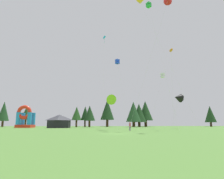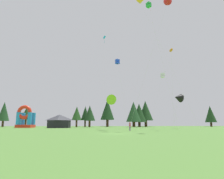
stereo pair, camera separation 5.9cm
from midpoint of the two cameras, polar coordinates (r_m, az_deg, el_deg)
name	(u,v)px [view 2 (the right image)]	position (r m, az deg, el deg)	size (l,w,h in m)	color
ground_plane	(117,133)	(27.71, 1.52, -13.06)	(120.00, 120.00, 0.00)	#548438
kite_orange_parafoil	(171,50)	(44.60, 17.35, 11.14)	(1.74, 4.88, 17.65)	orange
kite_red_delta	(168,0)	(39.29, 16.55, 24.48)	(8.38, 2.57, 24.30)	red
kite_blue_box	(117,62)	(51.35, 1.67, 8.33)	(3.75, 3.05, 18.23)	blue
kite_black_delta	(178,98)	(52.28, 19.19, -2.32)	(2.84, 3.69, 9.15)	black
kite_white_box	(162,75)	(50.67, 14.96, 4.13)	(4.68, 1.98, 14.13)	white
kite_yellow_delta	(140,2)	(45.86, 8.50, 24.67)	(11.11, 3.34, 28.39)	yellow
kite_lime_delta	(110,99)	(40.41, -0.54, -2.91)	(3.17, 2.84, 7.72)	#8CD826
kite_green_box	(149,5)	(42.29, 11.01, 23.59)	(3.50, 5.08, 25.28)	green
kite_cyan_diamond	(105,39)	(54.77, -2.17, 14.92)	(0.95, 5.82, 25.41)	#19B7CC
person_near_camera	(130,126)	(37.03, 5.44, -10.72)	(0.39, 0.39, 1.64)	#724C8C
inflatable_red_slide	(25,119)	(65.05, -24.55, -8.05)	(4.59, 4.61, 6.80)	red
festival_tent	(59,121)	(59.09, -15.49, -9.16)	(6.03, 4.18, 3.88)	black
tree_row_0	(4,111)	(81.52, -29.69, -5.72)	(4.06, 4.06, 9.27)	#4C331E
tree_row_1	(26,114)	(75.45, -24.35, -6.64)	(3.56, 3.56, 7.03)	#4C331E
tree_row_2	(77,113)	(69.10, -10.51, -7.10)	(3.50, 3.50, 7.20)	#4C331E
tree_row_3	(85,113)	(72.53, -8.00, -7.10)	(3.25, 3.25, 7.64)	#4C331E
tree_row_4	(90,113)	(68.69, -6.69, -7.10)	(4.00, 4.00, 7.56)	#4C331E
tree_row_5	(107,110)	(73.43, -1.37, -6.07)	(5.26, 5.26, 10.42)	#4C331E
tree_row_6	(134,112)	(69.78, 6.54, -6.68)	(5.53, 5.53, 9.06)	#4C331E
tree_row_7	(139,113)	(71.59, 8.18, -6.97)	(5.26, 5.26, 8.51)	#4C331E
tree_row_8	(145,111)	(74.63, 10.05, -6.30)	(5.59, 5.59, 9.83)	#4C331E
tree_row_9	(210,114)	(84.61, 27.45, -6.57)	(4.29, 4.29, 8.08)	#4C331E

